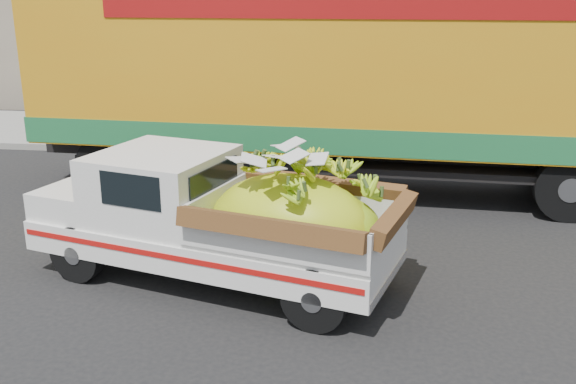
# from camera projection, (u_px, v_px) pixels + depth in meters

# --- Properties ---
(ground) EXTENTS (100.00, 100.00, 0.00)m
(ground) POSITION_uv_depth(u_px,v_px,m) (311.00, 296.00, 7.86)
(ground) COLOR black
(ground) RESTS_ON ground
(curb) EXTENTS (60.00, 0.25, 0.15)m
(curb) POSITION_uv_depth(u_px,v_px,m) (339.00, 155.00, 14.43)
(curb) COLOR gray
(curb) RESTS_ON ground
(sidewalk) EXTENTS (60.00, 4.00, 0.14)m
(sidewalk) POSITION_uv_depth(u_px,v_px,m) (343.00, 136.00, 16.42)
(sidewalk) COLOR gray
(sidewalk) RESTS_ON ground
(building_left) EXTENTS (18.00, 6.00, 5.00)m
(building_left) POSITION_uv_depth(u_px,v_px,m) (122.00, 25.00, 22.25)
(building_left) COLOR gray
(building_left) RESTS_ON ground
(pickup_truck) EXTENTS (4.92, 2.90, 1.63)m
(pickup_truck) POSITION_uv_depth(u_px,v_px,m) (238.00, 219.00, 7.97)
(pickup_truck) COLOR black
(pickup_truck) RESTS_ON ground
(semi_trailer) EXTENTS (12.04, 3.20, 3.80)m
(semi_trailer) POSITION_uv_depth(u_px,v_px,m) (362.00, 77.00, 11.44)
(semi_trailer) COLOR black
(semi_trailer) RESTS_ON ground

